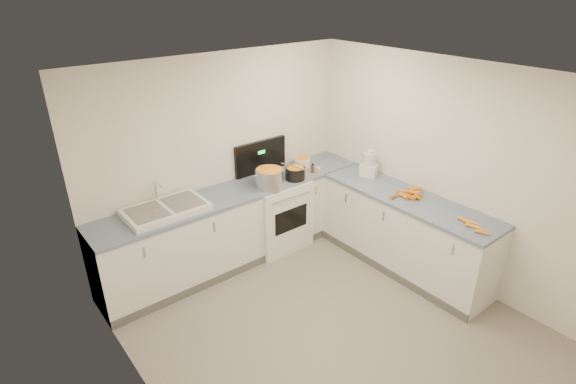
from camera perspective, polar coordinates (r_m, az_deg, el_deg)
floor at (r=4.78m, az=5.71°, el=-17.02°), size 3.50×4.00×0.00m
ceiling at (r=3.60m, az=7.47°, el=13.74°), size 3.50×4.00×0.00m
wall_back at (r=5.49m, az=-8.38°, el=4.21°), size 3.50×0.00×2.50m
wall_left at (r=3.24m, az=-16.78°, el=-13.31°), size 0.00×4.00×2.50m
wall_right at (r=5.32m, az=20.02°, el=2.17°), size 0.00×4.00×2.50m
counter_back at (r=5.59m, az=-6.28°, el=-4.12°), size 3.50×0.62×0.94m
counter_right at (r=5.57m, az=14.58°, el=-4.95°), size 0.62×2.20×0.94m
stove at (r=5.85m, az=-1.68°, el=-2.49°), size 0.76×0.65×1.36m
sink at (r=4.99m, az=-15.25°, el=-2.15°), size 0.86×0.52×0.31m
steel_pot at (r=5.38m, az=-2.40°, el=1.67°), size 0.43×0.43×0.25m
black_pot at (r=5.60m, az=0.91°, el=2.27°), size 0.28×0.28×0.17m
wooden_spoon at (r=5.57m, az=0.92°, el=3.19°), size 0.12×0.42×0.02m
mixing_bowl at (r=6.02m, az=1.73°, el=3.84°), size 0.29×0.29×0.11m
extract_bottle at (r=5.82m, az=3.13°, el=2.97°), size 0.04×0.04×0.10m
spice_jar at (r=5.76m, az=3.84°, el=2.62°), size 0.05×0.05×0.08m
food_processor at (r=5.77m, az=10.25°, el=3.41°), size 0.23×0.25×0.34m
carrot_pile at (r=5.37m, az=15.24°, el=-0.14°), size 0.44×0.41×0.10m
peeled_carrots at (r=4.92m, az=22.70°, el=-4.02°), size 0.19×0.42×0.04m
peelings at (r=4.90m, az=-17.21°, el=-2.43°), size 0.20×0.25×0.01m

